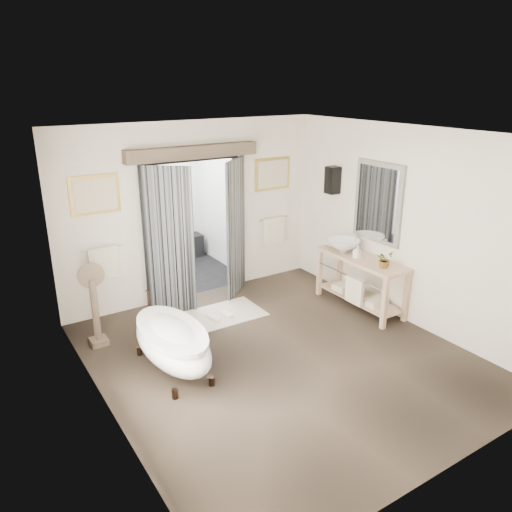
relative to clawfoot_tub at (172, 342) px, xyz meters
name	(u,v)px	position (x,y,z in m)	size (l,w,h in m)	color
ground_plane	(280,357)	(1.31, -0.50, -0.39)	(5.00, 5.00, 0.00)	#46392C
room_shell	(286,225)	(1.28, -0.61, 1.47)	(4.52, 5.02, 2.91)	silver
shower_room	(160,223)	(1.31, 3.49, 0.51)	(2.22, 2.01, 2.51)	black
back_wall_dressing	(198,207)	(1.31, 1.81, 1.17)	(3.82, 0.67, 2.52)	black
clawfoot_tub	(172,342)	(0.00, 0.00, 0.00)	(0.73, 1.63, 0.80)	black
vanity	(360,278)	(3.26, 0.07, 0.12)	(0.57, 1.60, 0.85)	tan
pedestal_mirror	(95,310)	(-0.62, 1.15, 0.13)	(0.36, 0.23, 1.21)	brown
rug	(224,314)	(1.30, 1.02, -0.38)	(1.20, 0.80, 0.01)	beige
slippers	(220,316)	(1.19, 0.93, -0.35)	(0.36, 0.26, 0.05)	silver
basin	(343,246)	(3.23, 0.47, 0.55)	(0.55, 0.55, 0.19)	white
plant	(385,259)	(3.24, -0.42, 0.59)	(0.24, 0.21, 0.27)	gray
soap_bottle_a	(357,252)	(3.19, 0.12, 0.56)	(0.09, 0.09, 0.21)	gray
soap_bottle_b	(330,242)	(3.23, 0.79, 0.54)	(0.12, 0.12, 0.15)	gray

